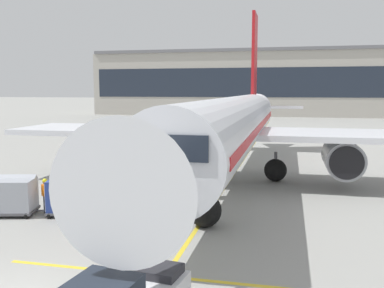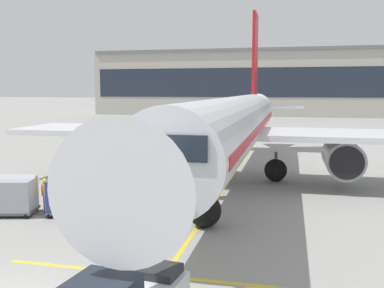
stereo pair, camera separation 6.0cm
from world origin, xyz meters
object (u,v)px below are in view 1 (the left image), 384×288
baggage_cart_second (14,195)px  ground_crew_marshaller (45,193)px  parked_airplane (233,126)px  ground_crew_by_loader (66,184)px  safety_cone_engine_keepout (114,189)px  baggage_cart_lead (69,194)px  ground_crew_by_carts (155,183)px  belt_loader (138,184)px

baggage_cart_second → ground_crew_marshaller: 1.45m
ground_crew_marshaller → parked_airplane: bearing=48.7°
ground_crew_by_loader → safety_cone_engine_keepout: ground_crew_by_loader is taller
safety_cone_engine_keepout → ground_crew_marshaller: bearing=-113.4°
baggage_cart_lead → ground_crew_by_carts: baggage_cart_lead is taller
baggage_cart_lead → ground_crew_by_carts: bearing=46.6°
baggage_cart_lead → ground_crew_by_carts: 4.84m
parked_airplane → baggage_cart_second: size_ratio=14.08×
baggage_cart_second → ground_crew_by_loader: size_ratio=1.62×
baggage_cart_second → ground_crew_by_loader: bearing=64.5°
parked_airplane → ground_crew_by_carts: size_ratio=22.77×
baggage_cart_second → ground_crew_marshaller: baggage_cart_second is taller
ground_crew_marshaller → safety_cone_engine_keepout: bearing=66.6°
ground_crew_by_loader → parked_airplane: bearing=41.4°
baggage_cart_lead → safety_cone_engine_keepout: bearing=82.7°
baggage_cart_second → safety_cone_engine_keepout: 5.81m
parked_airplane → safety_cone_engine_keepout: bearing=-141.3°
baggage_cart_second → ground_crew_marshaller: (1.32, 0.61, -0.00)m
parked_airplane → baggage_cart_lead: parked_airplane is taller
parked_airplane → ground_crew_by_carts: (-3.59, -5.78, -2.73)m
belt_loader → ground_crew_by_carts: (0.89, 0.28, 0.07)m
belt_loader → baggage_cart_lead: size_ratio=1.83×
baggage_cart_lead → baggage_cart_second: size_ratio=1.00×
ground_crew_by_carts → safety_cone_engine_keepout: bearing=166.3°
safety_cone_engine_keepout → ground_crew_by_carts: bearing=-13.7°
ground_crew_by_loader → safety_cone_engine_keepout: bearing=49.1°
belt_loader → baggage_cart_second: bearing=-142.4°
baggage_cart_lead → ground_crew_by_loader: bearing=123.0°
baggage_cart_lead → safety_cone_engine_keepout: (0.53, 4.19, -0.65)m
ground_crew_by_loader → ground_crew_by_carts: bearing=17.5°
baggage_cart_second → ground_crew_marshaller: bearing=25.0°
baggage_cart_lead → safety_cone_engine_keepout: baggage_cart_lead is taller
baggage_cart_second → baggage_cart_lead: bearing=14.1°
ground_crew_by_carts → ground_crew_marshaller: bearing=-142.4°
parked_airplane → baggage_cart_second: (-9.52, -9.95, -2.73)m
ground_crew_by_carts → ground_crew_marshaller: size_ratio=1.00×
belt_loader → safety_cone_engine_keepout: (-1.90, 0.96, -0.58)m
baggage_cart_second → safety_cone_engine_keepout: (3.14, 4.84, -0.65)m
baggage_cart_second → ground_crew_by_loader: (1.28, 2.70, -0.00)m
ground_crew_by_loader → safety_cone_engine_keepout: size_ratio=2.42×
belt_loader → baggage_cart_second: size_ratio=1.83×
parked_airplane → baggage_cart_lead: (-6.91, -9.29, -2.73)m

